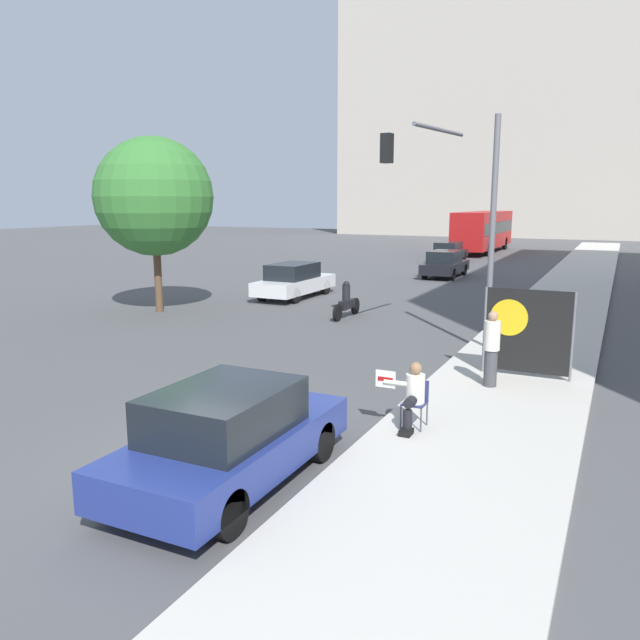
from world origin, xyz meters
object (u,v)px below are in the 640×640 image
object	(u,v)px
street_tree_near_curb	(154,197)
car_on_road_distant	(449,252)
traffic_light_pole	(452,193)
parked_car_curbside	(229,436)
seated_protester	(413,394)
car_on_road_nearest	(294,281)
city_bus_on_road	(483,229)
jogger_on_sidewalk	(492,348)
protest_banner	(527,331)
motorcycle_on_road	(347,302)
car_on_road_midblock	(445,264)

from	to	relation	value
street_tree_near_curb	car_on_road_distant	bearing A→B (deg)	78.90
traffic_light_pole	parked_car_curbside	world-z (taller)	traffic_light_pole
seated_protester	car_on_road_nearest	xyz separation A→B (m)	(-9.55, 13.34, -0.02)
traffic_light_pole	city_bus_on_road	xyz separation A→B (m)	(-6.10, 34.77, -2.43)
seated_protester	city_bus_on_road	bearing A→B (deg)	100.26
jogger_on_sidewalk	city_bus_on_road	xyz separation A→B (m)	(-8.08, 38.73, 0.92)
protest_banner	motorcycle_on_road	bearing A→B (deg)	140.84
seated_protester	city_bus_on_road	xyz separation A→B (m)	(-7.34, 41.94, 1.13)
seated_protester	protest_banner	size ratio (longest dim) A/B	0.59
seated_protester	car_on_road_midblock	distance (m)	24.20
car_on_road_midblock	street_tree_near_curb	size ratio (longest dim) A/B	0.66
protest_banner	parked_car_curbside	distance (m)	8.04
seated_protester	car_on_road_distant	bearing A→B (deg)	103.72
jogger_on_sidewalk	city_bus_on_road	world-z (taller)	city_bus_on_road
seated_protester	street_tree_near_curb	bearing A→B (deg)	147.55
traffic_light_pole	car_on_road_distant	xyz separation A→B (m)	(-6.46, 25.16, -3.63)
traffic_light_pole	parked_car_curbside	xyz separation A→B (m)	(-0.54, -10.24, -3.58)
city_bus_on_road	street_tree_near_curb	distance (m)	34.38
city_bus_on_road	motorcycle_on_road	bearing A→B (deg)	-86.90
seated_protester	traffic_light_pole	distance (m)	8.09
jogger_on_sidewalk	car_on_road_midblock	distance (m)	21.31
motorcycle_on_road	street_tree_near_curb	distance (m)	8.03
jogger_on_sidewalk	city_bus_on_road	distance (m)	39.57
seated_protester	protest_banner	xyz separation A→B (m)	(1.30, 4.34, 0.43)
car_on_road_nearest	car_on_road_distant	distance (m)	19.07
seated_protester	street_tree_near_curb	world-z (taller)	street_tree_near_curb
seated_protester	city_bus_on_road	distance (m)	42.59
car_on_road_midblock	car_on_road_distant	world-z (taller)	car_on_road_midblock
jogger_on_sidewalk	protest_banner	size ratio (longest dim) A/B	0.82
protest_banner	car_on_road_nearest	xyz separation A→B (m)	(-10.85, 9.00, -0.45)
car_on_road_midblock	jogger_on_sidewalk	bearing A→B (deg)	-72.58
seated_protester	protest_banner	bearing A→B (deg)	73.59
parked_car_curbside	city_bus_on_road	bearing A→B (deg)	97.04
car_on_road_midblock	motorcycle_on_road	distance (m)	13.57
car_on_road_midblock	street_tree_near_curb	distance (m)	17.31
traffic_light_pole	car_on_road_midblock	world-z (taller)	traffic_light_pole
city_bus_on_road	protest_banner	bearing A→B (deg)	-77.05
traffic_light_pole	car_on_road_nearest	xyz separation A→B (m)	(-8.31, 6.18, -3.58)
seated_protester	car_on_road_midblock	world-z (taller)	car_on_road_midblock
parked_car_curbside	car_on_road_nearest	world-z (taller)	parked_car_curbside
protest_banner	car_on_road_nearest	bearing A→B (deg)	140.32
protest_banner	city_bus_on_road	world-z (taller)	city_bus_on_road
car_on_road_midblock	city_bus_on_road	world-z (taller)	city_bus_on_road
seated_protester	jogger_on_sidewalk	world-z (taller)	jogger_on_sidewalk
parked_car_curbside	car_on_road_midblock	size ratio (longest dim) A/B	0.98
car_on_road_midblock	city_bus_on_road	distance (m)	18.51
parked_car_curbside	motorcycle_on_road	bearing A→B (deg)	106.36
traffic_light_pole	car_on_road_midblock	bearing A→B (deg)	105.03
car_on_road_nearest	street_tree_near_curb	xyz separation A→B (m)	(-2.92, -5.32, 3.51)
jogger_on_sidewalk	seated_protester	bearing A→B (deg)	38.32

